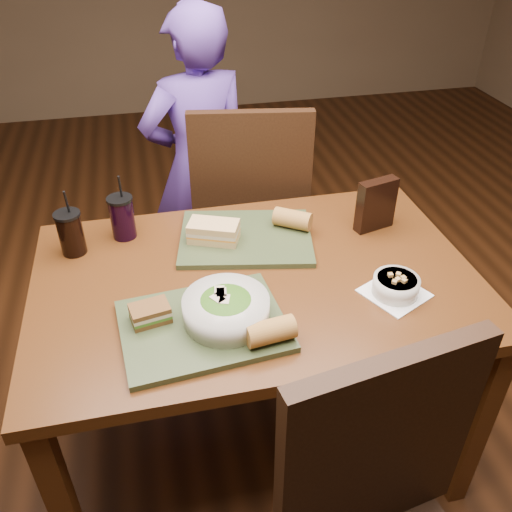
# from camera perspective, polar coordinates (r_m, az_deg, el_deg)

# --- Properties ---
(ground) EXTENTS (6.00, 6.00, 0.00)m
(ground) POSITION_cam_1_polar(r_m,az_deg,el_deg) (2.14, 0.00, -18.22)
(ground) COLOR #381C0B
(ground) RESTS_ON ground
(dining_table) EXTENTS (1.30, 0.85, 0.75)m
(dining_table) POSITION_cam_1_polar(r_m,az_deg,el_deg) (1.66, 0.00, -4.53)
(dining_table) COLOR #4B270F
(dining_table) RESTS_ON ground
(chair_far) EXTENTS (0.52, 0.53, 1.05)m
(chair_far) POSITION_cam_1_polar(r_m,az_deg,el_deg) (2.24, -1.10, 4.76)
(chair_far) COLOR black
(chair_far) RESTS_ON ground
(diner) EXTENTS (0.56, 0.44, 1.35)m
(diner) POSITION_cam_1_polar(r_m,az_deg,el_deg) (2.40, -5.99, 9.34)
(diner) COLOR #5A389B
(diner) RESTS_ON ground
(tray_near) EXTENTS (0.45, 0.36, 0.02)m
(tray_near) POSITION_cam_1_polar(r_m,az_deg,el_deg) (1.43, -5.59, -7.32)
(tray_near) COLOR #313D21
(tray_near) RESTS_ON dining_table
(tray_far) EXTENTS (0.47, 0.40, 0.02)m
(tray_far) POSITION_cam_1_polar(r_m,az_deg,el_deg) (1.75, -1.08, 1.94)
(tray_far) COLOR #313D21
(tray_far) RESTS_ON dining_table
(salad_bowl) EXTENTS (0.23, 0.23, 0.07)m
(salad_bowl) POSITION_cam_1_polar(r_m,az_deg,el_deg) (1.40, -3.17, -5.46)
(salad_bowl) COLOR silver
(salad_bowl) RESTS_ON tray_near
(soup_bowl) EXTENTS (0.21, 0.21, 0.06)m
(soup_bowl) POSITION_cam_1_polar(r_m,az_deg,el_deg) (1.57, 14.51, -3.02)
(soup_bowl) COLOR white
(soup_bowl) RESTS_ON dining_table
(sandwich_near) EXTENTS (0.11, 0.09, 0.05)m
(sandwich_near) POSITION_cam_1_polar(r_m,az_deg,el_deg) (1.43, -11.08, -5.94)
(sandwich_near) COLOR #593819
(sandwich_near) RESTS_ON tray_near
(sandwich_far) EXTENTS (0.18, 0.14, 0.06)m
(sandwich_far) POSITION_cam_1_polar(r_m,az_deg,el_deg) (1.71, -4.48, 2.59)
(sandwich_far) COLOR tan
(sandwich_far) RESTS_ON tray_far
(baguette_near) EXTENTS (0.13, 0.08, 0.06)m
(baguette_near) POSITION_cam_1_polar(r_m,az_deg,el_deg) (1.35, 1.53, -7.92)
(baguette_near) COLOR #AD7533
(baguette_near) RESTS_ON tray_near
(baguette_far) EXTENTS (0.14, 0.12, 0.06)m
(baguette_far) POSITION_cam_1_polar(r_m,az_deg,el_deg) (1.78, 3.86, 3.91)
(baguette_far) COLOR #AD7533
(baguette_far) RESTS_ON tray_far
(cup_cola) EXTENTS (0.08, 0.08, 0.22)m
(cup_cola) POSITION_cam_1_polar(r_m,az_deg,el_deg) (1.75, -18.91, 2.33)
(cup_cola) COLOR black
(cup_cola) RESTS_ON dining_table
(cup_berry) EXTENTS (0.08, 0.08, 0.22)m
(cup_berry) POSITION_cam_1_polar(r_m,az_deg,el_deg) (1.79, -13.90, 4.01)
(cup_berry) COLOR black
(cup_berry) RESTS_ON dining_table
(chip_bag) EXTENTS (0.14, 0.07, 0.18)m
(chip_bag) POSITION_cam_1_polar(r_m,az_deg,el_deg) (1.82, 12.51, 5.29)
(chip_bag) COLOR black
(chip_bag) RESTS_ON dining_table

